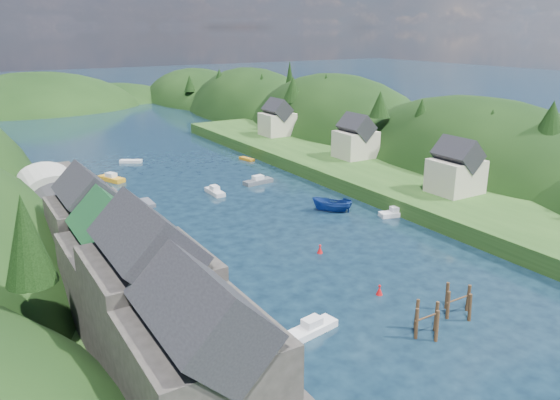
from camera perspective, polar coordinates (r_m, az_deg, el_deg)
ground at (r=92.73m, az=-7.11°, el=1.15°), size 600.00×600.00×0.00m
hillside_right at (r=137.89m, az=5.80°, el=3.46°), size 36.00×245.56×48.00m
far_hills at (r=211.91m, az=-20.88°, el=6.43°), size 103.00×68.00×44.00m
hill_trees at (r=103.36m, az=-11.25°, el=8.93°), size 91.35×153.01×12.54m
quay_left at (r=58.37m, az=-16.42°, el=-8.57°), size 12.00×110.00×2.00m
terrace_left_grass at (r=57.21m, az=-23.27°, el=-9.63°), size 12.00×110.00×2.50m
quayside_buildings at (r=43.40m, az=-14.76°, el=-8.91°), size 8.00×35.84×12.90m
boat_sheds at (r=74.01m, az=-22.17°, el=-0.04°), size 7.00×21.00×7.50m
terrace_right at (r=97.20m, az=8.93°, el=2.57°), size 16.00×120.00×2.40m
right_bank_cottages at (r=104.27m, az=7.37°, el=6.28°), size 9.00×59.24×8.41m
piling_cluster_near at (r=50.98m, az=15.04°, el=-12.27°), size 2.90×2.73×3.46m
piling_cluster_far at (r=55.00m, az=18.10°, el=-10.29°), size 3.29×3.06×3.37m
channel_buoy_near at (r=57.16m, az=10.35°, el=-9.27°), size 0.70×0.70×1.10m
channel_buoy_far at (r=66.19m, az=4.20°, el=-5.16°), size 0.70×0.70×1.10m
moored_boats at (r=70.53m, az=0.52°, el=-3.50°), size 39.05×93.10×2.29m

